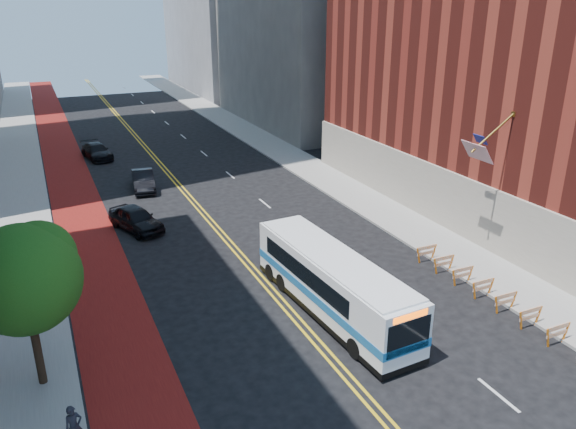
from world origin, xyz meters
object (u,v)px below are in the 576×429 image
at_px(transit_bus, 332,282).
at_px(car_b, 143,180).
at_px(street_tree, 25,275).
at_px(car_a, 136,219).
at_px(car_c, 97,151).
at_px(pedestrian, 74,427).

relative_size(transit_bus, car_b, 2.45).
relative_size(street_tree, car_a, 1.42).
relative_size(transit_bus, car_c, 2.31).
distance_m(car_c, pedestrian, 38.97).
bearing_deg(pedestrian, transit_bus, 4.70).
relative_size(car_b, car_c, 0.94).
height_order(transit_bus, pedestrian, transit_bus).
bearing_deg(car_b, pedestrian, -98.70).
distance_m(transit_bus, car_c, 34.94).
bearing_deg(car_a, car_c, 69.84).
bearing_deg(pedestrian, street_tree, 86.43).
bearing_deg(car_a, pedestrian, -126.72).
bearing_deg(car_b, street_tree, -103.22).
height_order(transit_bus, car_a, transit_bus).
xyz_separation_m(street_tree, transit_bus, (13.08, 0.17, -3.29)).
bearing_deg(car_b, transit_bus, -71.65).
height_order(car_a, car_c, car_a).
bearing_deg(pedestrian, car_b, 59.55).
xyz_separation_m(car_b, car_c, (-2.23, 11.34, -0.05)).
distance_m(street_tree, transit_bus, 13.49).
xyz_separation_m(street_tree, car_c, (6.18, 34.40, -4.19)).
relative_size(street_tree, car_b, 1.44).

